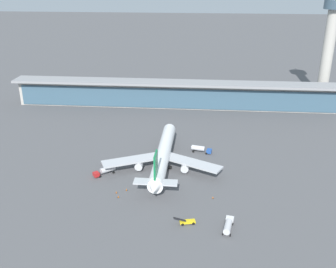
# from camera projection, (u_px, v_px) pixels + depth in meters

# --- Properties ---
(ground_plane) EXTENTS (1200.00, 1200.00, 0.00)m
(ground_plane) POSITION_uv_depth(u_px,v_px,m) (163.00, 172.00, 150.67)
(ground_plane) COLOR #515154
(airliner_on_stand) EXTENTS (46.87, 60.80, 16.22)m
(airliner_on_stand) POSITION_uv_depth(u_px,v_px,m) (163.00, 155.00, 152.97)
(airliner_on_stand) COLOR white
(airliner_on_stand) RESTS_ON ground
(service_truck_near_nose_red) EXTENTS (8.07, 7.20, 2.95)m
(service_truck_near_nose_red) POSITION_uv_depth(u_px,v_px,m) (105.00, 170.00, 148.56)
(service_truck_near_nose_red) COLOR #B21E1E
(service_truck_near_nose_red) RESTS_ON ground
(service_truck_under_wing_yellow) EXTENTS (6.93, 2.91, 2.70)m
(service_truck_under_wing_yellow) POSITION_uv_depth(u_px,v_px,m) (187.00, 222.00, 119.93)
(service_truck_under_wing_yellow) COLOR yellow
(service_truck_under_wing_yellow) RESTS_ON ground
(service_truck_mid_apron_blue) EXTENTS (8.89, 4.25, 2.95)m
(service_truck_mid_apron_blue) POSITION_uv_depth(u_px,v_px,m) (201.00, 149.00, 166.48)
(service_truck_mid_apron_blue) COLOR #234C9E
(service_truck_mid_apron_blue) RESTS_ON ground
(service_truck_by_tail_white) EXTENTS (3.94, 8.87, 2.95)m
(service_truck_by_tail_white) POSITION_uv_depth(u_px,v_px,m) (228.00, 225.00, 116.77)
(service_truck_by_tail_white) COLOR silver
(service_truck_by_tail_white) RESTS_ON ground
(terminal_building) EXTENTS (183.60, 12.80, 15.20)m
(terminal_building) POSITION_uv_depth(u_px,v_px,m) (177.00, 94.00, 219.02)
(terminal_building) COLOR #B2ADA3
(terminal_building) RESTS_ON ground
(control_tower) EXTENTS (12.00, 12.00, 64.60)m
(control_tower) POSITION_uv_depth(u_px,v_px,m) (330.00, 40.00, 221.63)
(control_tower) COLOR #B2ADA3
(control_tower) RESTS_ON ground
(safety_cone_alpha) EXTENTS (0.62, 0.62, 0.70)m
(safety_cone_alpha) POSITION_uv_depth(u_px,v_px,m) (127.00, 190.00, 138.23)
(safety_cone_alpha) COLOR orange
(safety_cone_alpha) RESTS_ON ground
(safety_cone_bravo) EXTENTS (0.62, 0.62, 0.70)m
(safety_cone_bravo) POSITION_uv_depth(u_px,v_px,m) (116.00, 192.00, 136.62)
(safety_cone_bravo) COLOR orange
(safety_cone_bravo) RESTS_ON ground
(safety_cone_charlie) EXTENTS (0.62, 0.62, 0.70)m
(safety_cone_charlie) POSITION_uv_depth(u_px,v_px,m) (213.00, 197.00, 133.49)
(safety_cone_charlie) COLOR orange
(safety_cone_charlie) RESTS_ON ground
(safety_cone_delta) EXTENTS (0.62, 0.62, 0.70)m
(safety_cone_delta) POSITION_uv_depth(u_px,v_px,m) (118.00, 197.00, 133.98)
(safety_cone_delta) COLOR orange
(safety_cone_delta) RESTS_ON ground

